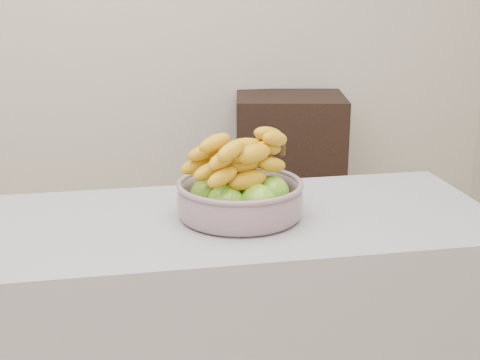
% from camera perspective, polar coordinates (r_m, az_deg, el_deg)
% --- Properties ---
extents(cabinet, '(0.59, 0.51, 0.94)m').
position_cam_1_polar(cabinet, '(3.38, 4.17, -0.68)').
color(cabinet, black).
rests_on(cabinet, ground).
extents(fruit_bowl, '(0.33, 0.33, 0.21)m').
position_cam_1_polar(fruit_bowl, '(1.73, 0.02, -1.04)').
color(fruit_bowl, '#9EA8BE').
rests_on(fruit_bowl, counter).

